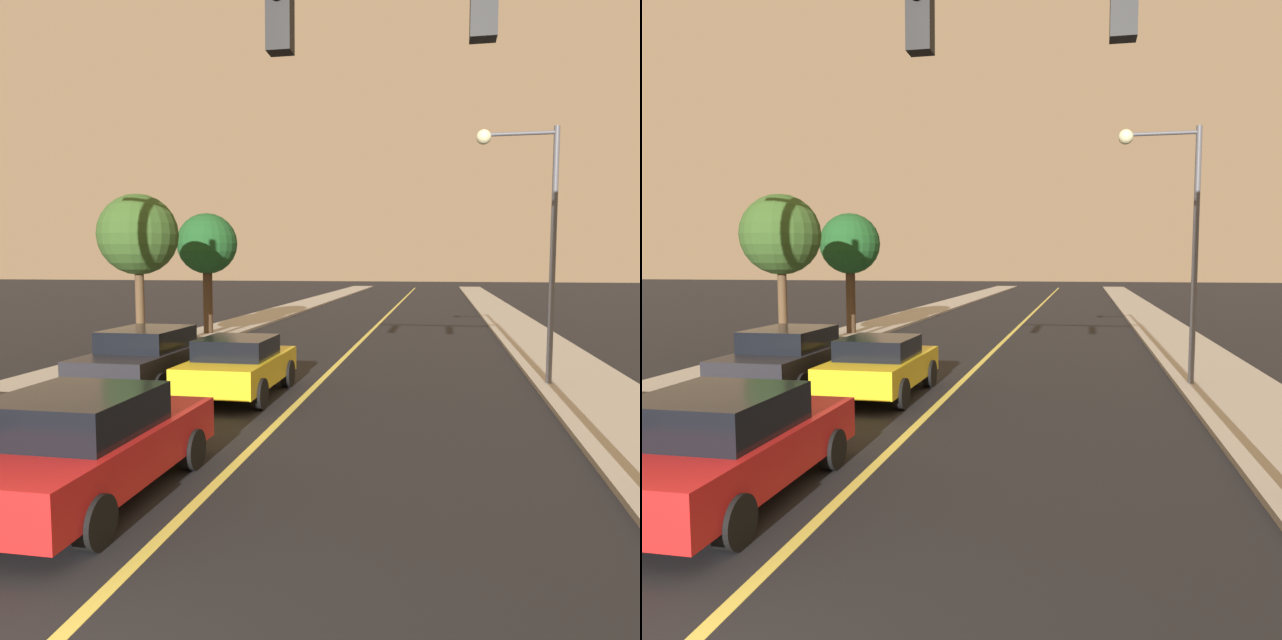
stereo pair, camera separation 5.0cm
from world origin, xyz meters
The scene contains 10 objects.
road_surface centered at (0.00, 36.00, 0.01)m, with size 10.61×80.00×0.01m.
sidewalk_left centered at (-6.56, 36.00, 0.06)m, with size 2.50×80.00×0.12m.
sidewalk_right centered at (6.56, 36.00, 0.06)m, with size 2.50×80.00×0.12m.
car_near_lane_front centered at (-1.49, 4.09, 0.73)m, with size 2.05×4.26×1.43m.
car_near_lane_second centered at (-1.49, 10.45, 0.72)m, with size 1.89×3.95×1.38m.
car_outer_lane_second centered at (-3.82, 10.80, 0.78)m, with size 1.95×4.79×1.50m.
traffic_signal_mast centered at (3.95, 5.00, 5.09)m, with size 5.71×0.42×6.93m.
streetlamp_right centered at (5.16, 12.84, 4.17)m, with size 1.93×0.36×6.17m.
tree_left_near centered at (-6.60, 15.74, 3.93)m, with size 2.59×2.59×5.14m.
tree_left_far centered at (-6.55, 21.67, 3.79)m, with size 2.51×2.51×4.99m.
Camera 2 is at (3.05, -3.02, 3.06)m, focal length 35.00 mm.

